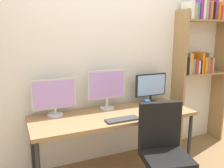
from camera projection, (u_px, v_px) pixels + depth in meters
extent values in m
cube|color=silver|center=(100.00, 62.00, 3.04)|extent=(4.32, 0.10, 2.60)
cube|color=#936D47|center=(114.00, 115.00, 2.79)|extent=(1.92, 0.68, 0.04)
cylinder|color=#262628|center=(189.00, 141.00, 2.96)|extent=(0.04, 0.04, 0.70)
cylinder|color=#262628|center=(33.00, 148.00, 2.77)|extent=(0.04, 0.04, 0.70)
cylinder|color=#262628|center=(162.00, 125.00, 3.48)|extent=(0.04, 0.04, 0.70)
cube|color=#9E7A4C|center=(178.00, 82.00, 3.37)|extent=(0.03, 0.28, 1.98)
cube|color=#9E7A4C|center=(220.00, 78.00, 3.69)|extent=(0.03, 0.28, 1.98)
cube|color=#9E7A4C|center=(200.00, 73.00, 3.51)|extent=(0.76, 0.28, 0.02)
cube|color=#9E7A4C|center=(205.00, 21.00, 3.35)|extent=(0.76, 0.28, 0.02)
cube|color=black|center=(183.00, 65.00, 3.35)|extent=(0.03, 0.22, 0.24)
cube|color=tan|center=(185.00, 63.00, 3.36)|extent=(0.03, 0.22, 0.30)
cube|color=orange|center=(187.00, 63.00, 3.38)|extent=(0.03, 0.22, 0.29)
cube|color=teal|center=(189.00, 66.00, 3.40)|extent=(0.05, 0.22, 0.21)
cube|color=red|center=(192.00, 66.00, 3.41)|extent=(0.04, 0.22, 0.21)
cube|color=white|center=(194.00, 67.00, 3.43)|extent=(0.02, 0.22, 0.19)
cube|color=black|center=(196.00, 66.00, 3.45)|extent=(0.03, 0.22, 0.19)
cube|color=orange|center=(198.00, 63.00, 3.46)|extent=(0.04, 0.22, 0.30)
cube|color=orange|center=(201.00, 65.00, 3.48)|extent=(0.05, 0.22, 0.23)
cube|color=gray|center=(204.00, 62.00, 3.49)|extent=(0.03, 0.22, 0.30)
cube|color=red|center=(205.00, 66.00, 3.53)|extent=(0.05, 0.22, 0.19)
cube|color=tan|center=(208.00, 64.00, 3.54)|extent=(0.03, 0.22, 0.22)
cube|color=white|center=(187.00, 10.00, 3.19)|extent=(0.05, 0.22, 0.23)
cube|color=tan|center=(190.00, 12.00, 3.22)|extent=(0.05, 0.22, 0.18)
cube|color=teal|center=(193.00, 11.00, 3.25)|extent=(0.04, 0.22, 0.21)
cube|color=#8C338C|center=(197.00, 10.00, 3.25)|extent=(0.04, 0.22, 0.26)
cube|color=white|center=(199.00, 9.00, 3.26)|extent=(0.03, 0.22, 0.27)
cube|color=tan|center=(202.00, 9.00, 3.29)|extent=(0.06, 0.22, 0.29)
cube|color=#8C338C|center=(204.00, 11.00, 3.31)|extent=(0.03, 0.22, 0.23)
cube|color=orange|center=(206.00, 11.00, 3.33)|extent=(0.05, 0.22, 0.25)
cube|color=black|center=(208.00, 11.00, 3.35)|extent=(0.03, 0.22, 0.23)
cube|color=#8C338C|center=(211.00, 9.00, 3.36)|extent=(0.04, 0.22, 0.29)
cube|color=orange|center=(214.00, 12.00, 3.38)|extent=(0.03, 0.22, 0.22)
cube|color=red|center=(216.00, 13.00, 3.40)|extent=(0.04, 0.22, 0.19)
cube|color=gold|center=(218.00, 11.00, 3.42)|extent=(0.05, 0.22, 0.25)
cube|color=black|center=(166.00, 159.00, 2.31)|extent=(0.52, 0.52, 0.08)
cube|color=black|center=(160.00, 125.00, 2.43)|extent=(0.44, 0.16, 0.48)
cylinder|color=silver|center=(55.00, 115.00, 2.72)|extent=(0.18, 0.18, 0.02)
cylinder|color=silver|center=(55.00, 111.00, 2.71)|extent=(0.03, 0.03, 0.07)
cube|color=silver|center=(54.00, 94.00, 2.67)|extent=(0.50, 0.03, 0.34)
cube|color=#B28CE5|center=(54.00, 94.00, 2.65)|extent=(0.46, 0.01, 0.31)
cylinder|color=silver|center=(107.00, 108.00, 2.97)|extent=(0.18, 0.18, 0.02)
cylinder|color=silver|center=(107.00, 103.00, 2.95)|extent=(0.03, 0.03, 0.11)
cube|color=silver|center=(107.00, 84.00, 2.91)|extent=(0.49, 0.03, 0.36)
cube|color=#B28CE5|center=(107.00, 85.00, 2.89)|extent=(0.45, 0.01, 0.32)
cylinder|color=black|center=(150.00, 102.00, 3.22)|extent=(0.18, 0.18, 0.02)
cylinder|color=black|center=(150.00, 99.00, 3.21)|extent=(0.03, 0.03, 0.08)
cube|color=black|center=(151.00, 85.00, 3.17)|extent=(0.45, 0.03, 0.30)
cube|color=#8CB2F2|center=(151.00, 85.00, 3.16)|extent=(0.42, 0.01, 0.27)
cube|color=#38383D|center=(122.00, 119.00, 2.58)|extent=(0.37, 0.13, 0.02)
ellipsoid|color=black|center=(156.00, 111.00, 2.83)|extent=(0.06, 0.10, 0.03)
cylinder|color=blue|center=(147.00, 103.00, 3.04)|extent=(0.08, 0.08, 0.09)
torus|color=blue|center=(150.00, 103.00, 3.06)|extent=(0.06, 0.01, 0.06)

